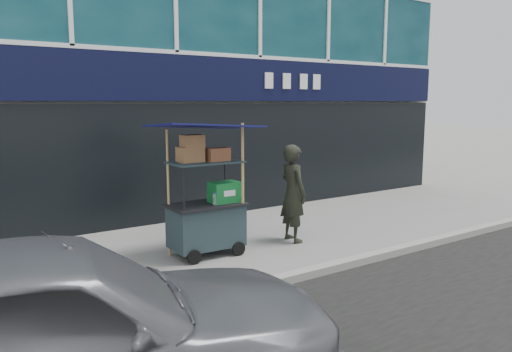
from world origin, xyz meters
TOP-DOWN VIEW (x-y plane):
  - ground at (0.00, 0.00)m, footprint 80.00×80.00m
  - curb at (0.00, -0.20)m, footprint 80.00×0.18m
  - vendor_cart at (-0.65, 1.54)m, footprint 1.60×1.15m
  - vendor_man at (0.97, 1.38)m, footprint 0.45×0.65m
  - parked_car at (-3.78, -1.67)m, footprint 4.80×2.65m

SIDE VIEW (x-z plane):
  - ground at x=0.00m, z-range 0.00..0.00m
  - curb at x=0.00m, z-range 0.00..0.12m
  - vendor_cart at x=-0.65m, z-range -0.32..1.83m
  - parked_car at x=-3.78m, z-range 0.00..1.55m
  - vendor_man at x=0.97m, z-range 0.00..1.71m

